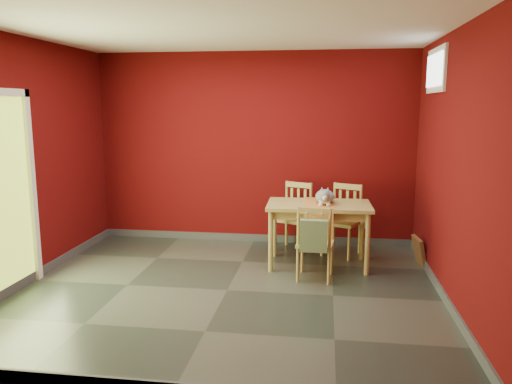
# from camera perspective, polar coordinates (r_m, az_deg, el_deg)

# --- Properties ---
(ground) EXTENTS (4.50, 4.50, 0.00)m
(ground) POSITION_cam_1_polar(r_m,az_deg,el_deg) (5.47, -3.31, -11.13)
(ground) COLOR #2D342D
(ground) RESTS_ON ground
(room_shell) EXTENTS (4.50, 4.50, 4.50)m
(room_shell) POSITION_cam_1_polar(r_m,az_deg,el_deg) (5.45, -3.31, -10.64)
(room_shell) COLOR #4E0808
(room_shell) RESTS_ON ground
(doorway) EXTENTS (0.06, 1.01, 2.13)m
(doorway) POSITION_cam_1_polar(r_m,az_deg,el_deg) (5.69, -26.87, 0.37)
(doorway) COLOR #B7D838
(doorway) RESTS_ON ground
(window) EXTENTS (0.05, 0.90, 0.50)m
(window) POSITION_cam_1_polar(r_m,az_deg,el_deg) (6.14, 19.87, 12.96)
(window) COLOR white
(window) RESTS_ON room_shell
(outlet_plate) EXTENTS (0.08, 0.02, 0.12)m
(outlet_plate) POSITION_cam_1_polar(r_m,az_deg,el_deg) (7.21, 12.43, -3.65)
(outlet_plate) COLOR silver
(outlet_plate) RESTS_ON room_shell
(dining_table) EXTENTS (1.27, 0.76, 0.78)m
(dining_table) POSITION_cam_1_polar(r_m,az_deg,el_deg) (6.13, 7.20, -2.21)
(dining_table) COLOR tan
(dining_table) RESTS_ON ground
(table_runner) EXTENTS (0.36, 0.73, 0.36)m
(table_runner) POSITION_cam_1_polar(r_m,az_deg,el_deg) (6.00, 7.19, -2.06)
(table_runner) COLOR #BE7330
(table_runner) RESTS_ON dining_table
(chair_far_left) EXTENTS (0.56, 0.56, 0.92)m
(chair_far_left) POSITION_cam_1_polar(r_m,az_deg,el_deg) (6.82, 4.33, -2.74)
(chair_far_left) COLOR tan
(chair_far_left) RESTS_ON ground
(chair_far_right) EXTENTS (0.58, 0.58, 0.93)m
(chair_far_right) POSITION_cam_1_polar(r_m,az_deg,el_deg) (6.70, 9.90, -3.06)
(chair_far_right) COLOR tan
(chair_far_right) RESTS_ON ground
(chair_near) EXTENTS (0.44, 0.44, 0.86)m
(chair_near) POSITION_cam_1_polar(r_m,az_deg,el_deg) (5.69, 6.76, -5.68)
(chair_near) COLOR tan
(chair_near) RESTS_ON ground
(tote_bag) EXTENTS (0.30, 0.18, 0.42)m
(tote_bag) POSITION_cam_1_polar(r_m,az_deg,el_deg) (5.45, 6.61, -4.98)
(tote_bag) COLOR #658756
(tote_bag) RESTS_ON chair_near
(cat) EXTENTS (0.34, 0.51, 0.24)m
(cat) POSITION_cam_1_polar(r_m,az_deg,el_deg) (6.10, 7.87, -0.21)
(cat) COLOR slate
(cat) RESTS_ON table_runner
(picture_frame) EXTENTS (0.16, 0.36, 0.35)m
(picture_frame) POSITION_cam_1_polar(r_m,az_deg,el_deg) (6.53, 18.13, -6.47)
(picture_frame) COLOR brown
(picture_frame) RESTS_ON ground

